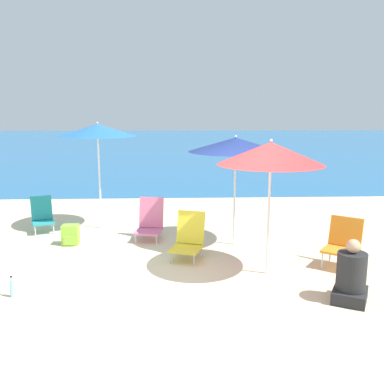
# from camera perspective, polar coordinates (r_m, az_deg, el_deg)

# --- Properties ---
(ground_plane) EXTENTS (60.00, 60.00, 0.00)m
(ground_plane) POSITION_cam_1_polar(r_m,az_deg,el_deg) (6.23, 0.46, -12.08)
(ground_plane) COLOR beige
(sea_water) EXTENTS (60.00, 40.00, 0.01)m
(sea_water) POSITION_cam_1_polar(r_m,az_deg,el_deg) (31.83, -1.84, 6.51)
(sea_water) COLOR #23669E
(sea_water) RESTS_ON ground
(beach_umbrella_red) EXTENTS (1.55, 1.55, 2.02)m
(beach_umbrella_red) POSITION_cam_1_polar(r_m,az_deg,el_deg) (6.25, 10.45, 5.07)
(beach_umbrella_red) COLOR white
(beach_umbrella_red) RESTS_ON ground
(beach_umbrella_blue) EXTENTS (1.55, 1.55, 2.20)m
(beach_umbrella_blue) POSITION_cam_1_polar(r_m,az_deg,el_deg) (8.86, -12.48, 8.03)
(beach_umbrella_blue) COLOR white
(beach_umbrella_blue) RESTS_ON ground
(beach_umbrella_navy) EXTENTS (1.68, 1.68, 1.99)m
(beach_umbrella_navy) POSITION_cam_1_polar(r_m,az_deg,el_deg) (7.61, 5.82, 6.28)
(beach_umbrella_navy) COLOR white
(beach_umbrella_navy) RESTS_ON ground
(beach_chair_teal) EXTENTS (0.56, 0.61, 0.71)m
(beach_chair_teal) POSITION_cam_1_polar(r_m,az_deg,el_deg) (9.16, -19.33, -2.88)
(beach_chair_teal) COLOR silver
(beach_chair_teal) RESTS_ON ground
(beach_chair_yellow) EXTENTS (0.64, 0.71, 0.77)m
(beach_chair_yellow) POSITION_cam_1_polar(r_m,az_deg,el_deg) (7.12, -0.47, -6.11)
(beach_chair_yellow) COLOR silver
(beach_chair_yellow) RESTS_ON ground
(beach_chair_pink) EXTENTS (0.56, 0.64, 0.79)m
(beach_chair_pink) POSITION_cam_1_polar(r_m,az_deg,el_deg) (8.20, -5.61, -3.88)
(beach_chair_pink) COLOR silver
(beach_chair_pink) RESTS_ON ground
(beach_chair_orange) EXTENTS (0.74, 0.75, 0.76)m
(beach_chair_orange) POSITION_cam_1_polar(r_m,az_deg,el_deg) (7.17, 19.51, -6.25)
(beach_chair_orange) COLOR silver
(beach_chair_orange) RESTS_ON ground
(person_seated_near) EXTENTS (0.59, 0.62, 0.83)m
(person_seated_near) POSITION_cam_1_polar(r_m,az_deg,el_deg) (5.94, 20.44, -10.59)
(person_seated_near) COLOR #262628
(person_seated_near) RESTS_ON ground
(backpack_lime) EXTENTS (0.29, 0.25, 0.37)m
(backpack_lime) POSITION_cam_1_polar(r_m,az_deg,el_deg) (8.17, -15.90, -5.53)
(backpack_lime) COLOR #8ECC3D
(backpack_lime) RESTS_ON ground
(water_bottle) EXTENTS (0.06, 0.06, 0.29)m
(water_bottle) POSITION_cam_1_polar(r_m,az_deg,el_deg) (6.24, -22.86, -11.79)
(water_bottle) COLOR #8CCCEA
(water_bottle) RESTS_ON ground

